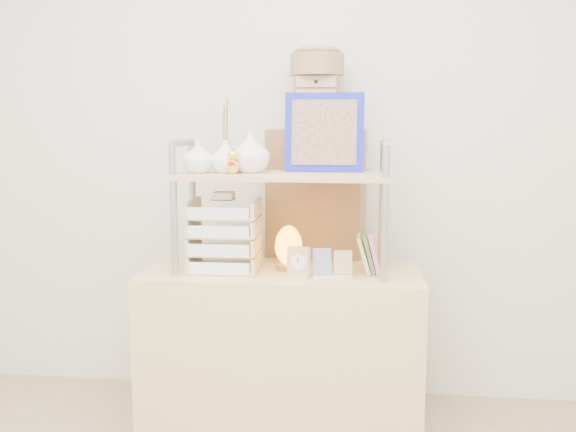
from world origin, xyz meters
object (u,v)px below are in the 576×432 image
(cabinet, at_px, (316,269))
(letter_tray, at_px, (224,239))
(desk, at_px, (282,353))
(salt_lamp, at_px, (289,247))

(cabinet, bearing_deg, letter_tray, -127.74)
(letter_tray, bearing_deg, desk, 4.06)
(desk, bearing_deg, cabinet, 71.73)
(desk, height_order, salt_lamp, salt_lamp)
(letter_tray, height_order, salt_lamp, letter_tray)
(desk, bearing_deg, salt_lamp, 46.25)
(desk, bearing_deg, letter_tray, -175.94)
(desk, relative_size, salt_lamp, 6.19)
(desk, distance_m, salt_lamp, 0.48)
(desk, height_order, cabinet, cabinet)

